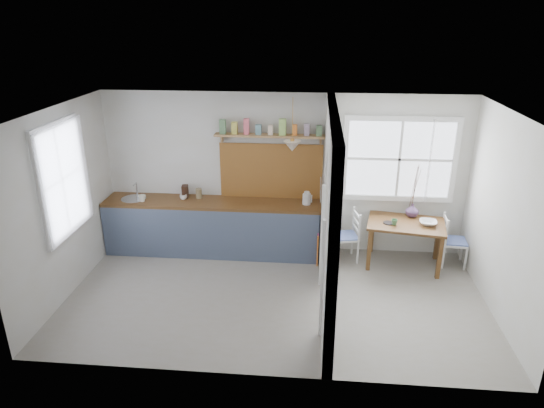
# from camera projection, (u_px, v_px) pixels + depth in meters

# --- Properties ---
(floor) EXTENTS (5.80, 3.20, 0.01)m
(floor) POSITION_uv_depth(u_px,v_px,m) (275.00, 297.00, 6.80)
(floor) COLOR gray
(floor) RESTS_ON ground
(ceiling) EXTENTS (5.80, 3.20, 0.01)m
(ceiling) POSITION_uv_depth(u_px,v_px,m) (276.00, 112.00, 5.85)
(ceiling) COLOR silver
(ceiling) RESTS_ON walls
(walls) EXTENTS (5.81, 3.21, 2.60)m
(walls) POSITION_uv_depth(u_px,v_px,m) (275.00, 211.00, 6.33)
(walls) COLOR silver
(walls) RESTS_ON floor
(partition) EXTENTS (0.12, 3.20, 2.60)m
(partition) POSITION_uv_depth(u_px,v_px,m) (330.00, 201.00, 6.27)
(partition) COLOR silver
(partition) RESTS_ON floor
(kitchen_window) EXTENTS (0.10, 1.16, 1.50)m
(kitchen_window) POSITION_uv_depth(u_px,v_px,m) (61.00, 180.00, 6.44)
(kitchen_window) COLOR white
(kitchen_window) RESTS_ON walls
(nook_window) EXTENTS (1.76, 0.10, 1.30)m
(nook_window) POSITION_uv_depth(u_px,v_px,m) (399.00, 159.00, 7.51)
(nook_window) COLOR white
(nook_window) RESTS_ON walls
(counter) EXTENTS (3.50, 0.60, 0.90)m
(counter) POSITION_uv_depth(u_px,v_px,m) (214.00, 226.00, 7.96)
(counter) COLOR brown
(counter) RESTS_ON floor
(sink) EXTENTS (0.40, 0.40, 0.02)m
(sink) POSITION_uv_depth(u_px,v_px,m) (134.00, 199.00, 7.89)
(sink) COLOR silver
(sink) RESTS_ON counter
(backsplash) EXTENTS (1.65, 0.03, 0.90)m
(backsplash) POSITION_uv_depth(u_px,v_px,m) (271.00, 171.00, 7.79)
(backsplash) COLOR brown
(backsplash) RESTS_ON walls
(shelf) EXTENTS (1.75, 0.20, 0.21)m
(shelf) POSITION_uv_depth(u_px,v_px,m) (270.00, 132.00, 7.47)
(shelf) COLOR #A6854D
(shelf) RESTS_ON walls
(pendant_lamp) EXTENTS (0.26, 0.26, 0.16)m
(pendant_lamp) POSITION_uv_depth(u_px,v_px,m) (292.00, 146.00, 7.17)
(pendant_lamp) COLOR #EFE3CC
(pendant_lamp) RESTS_ON ceiling
(utensil_rail) EXTENTS (0.02, 0.50, 0.02)m
(utensil_rail) POSITION_uv_depth(u_px,v_px,m) (322.00, 180.00, 7.06)
(utensil_rail) COLOR silver
(utensil_rail) RESTS_ON partition
(dining_table) EXTENTS (1.26, 0.95, 0.72)m
(dining_table) POSITION_uv_depth(u_px,v_px,m) (404.00, 244.00, 7.57)
(dining_table) COLOR brown
(dining_table) RESTS_ON floor
(chair_left) EXTENTS (0.45, 0.45, 0.84)m
(chair_left) POSITION_uv_depth(u_px,v_px,m) (345.00, 236.00, 7.70)
(chair_left) COLOR silver
(chair_left) RESTS_ON floor
(chair_right) EXTENTS (0.40, 0.40, 0.82)m
(chair_right) POSITION_uv_depth(u_px,v_px,m) (454.00, 241.00, 7.55)
(chair_right) COLOR silver
(chair_right) RESTS_ON floor
(kettle) EXTENTS (0.19, 0.16, 0.21)m
(kettle) POSITION_uv_depth(u_px,v_px,m) (307.00, 198.00, 7.62)
(kettle) COLOR silver
(kettle) RESTS_ON counter
(mug_a) EXTENTS (0.12, 0.12, 0.11)m
(mug_a) POSITION_uv_depth(u_px,v_px,m) (142.00, 198.00, 7.75)
(mug_a) COLOR silver
(mug_a) RESTS_ON counter
(mug_b) EXTENTS (0.11, 0.11, 0.09)m
(mug_b) POSITION_uv_depth(u_px,v_px,m) (183.00, 197.00, 7.84)
(mug_b) COLOR white
(mug_b) RESTS_ON counter
(knife_block) EXTENTS (0.11, 0.14, 0.21)m
(knife_block) POSITION_uv_depth(u_px,v_px,m) (185.00, 191.00, 7.90)
(knife_block) COLOR black
(knife_block) RESTS_ON counter
(jar) EXTENTS (0.11, 0.11, 0.16)m
(jar) POSITION_uv_depth(u_px,v_px,m) (199.00, 193.00, 7.89)
(jar) COLOR olive
(jar) RESTS_ON counter
(towel_magenta) EXTENTS (0.02, 0.03, 0.54)m
(towel_magenta) POSITION_uv_depth(u_px,v_px,m) (318.00, 249.00, 7.57)
(towel_magenta) COLOR #AB2E77
(towel_magenta) RESTS_ON counter
(towel_orange) EXTENTS (0.02, 0.03, 0.53)m
(towel_orange) POSITION_uv_depth(u_px,v_px,m) (317.00, 252.00, 7.55)
(towel_orange) COLOR orange
(towel_orange) RESTS_ON counter
(bowl) EXTENTS (0.30, 0.30, 0.06)m
(bowl) POSITION_uv_depth(u_px,v_px,m) (428.00, 223.00, 7.35)
(bowl) COLOR white
(bowl) RESTS_ON dining_table
(table_cup) EXTENTS (0.11, 0.11, 0.09)m
(table_cup) POSITION_uv_depth(u_px,v_px,m) (394.00, 222.00, 7.34)
(table_cup) COLOR #437549
(table_cup) RESTS_ON dining_table
(plate) EXTENTS (0.18, 0.18, 0.01)m
(plate) POSITION_uv_depth(u_px,v_px,m) (388.00, 223.00, 7.41)
(plate) COLOR black
(plate) RESTS_ON dining_table
(vase) EXTENTS (0.23, 0.23, 0.21)m
(vase) POSITION_uv_depth(u_px,v_px,m) (412.00, 210.00, 7.63)
(vase) COLOR #503659
(vase) RESTS_ON dining_table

